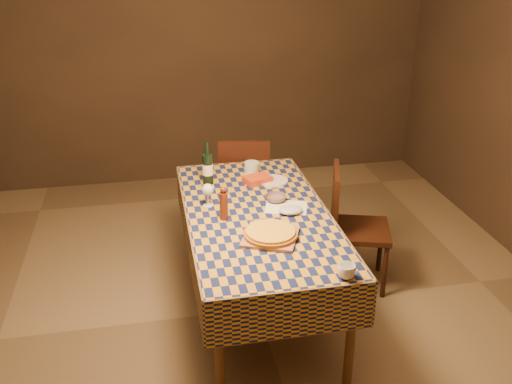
# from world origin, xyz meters

# --- Properties ---
(room) EXTENTS (5.00, 5.10, 2.70)m
(room) POSITION_xyz_m (0.00, 0.00, 1.35)
(room) COLOR brown
(room) RESTS_ON ground
(dining_table) EXTENTS (0.94, 1.84, 0.77)m
(dining_table) POSITION_xyz_m (0.00, 0.00, 0.69)
(dining_table) COLOR brown
(dining_table) RESTS_ON ground
(cutting_board) EXTENTS (0.42, 0.42, 0.02)m
(cutting_board) POSITION_xyz_m (0.01, -0.35, 0.78)
(cutting_board) COLOR #976447
(cutting_board) RESTS_ON dining_table
(pizza) EXTENTS (0.35, 0.35, 0.03)m
(pizza) POSITION_xyz_m (0.01, -0.35, 0.81)
(pizza) COLOR brown
(pizza) RESTS_ON cutting_board
(pepper_mill) EXTENTS (0.06, 0.06, 0.23)m
(pepper_mill) POSITION_xyz_m (-0.23, -0.04, 0.88)
(pepper_mill) COLOR #532113
(pepper_mill) RESTS_ON dining_table
(bowl) EXTENTS (0.18, 0.18, 0.04)m
(bowl) POSITION_xyz_m (0.16, 0.15, 0.79)
(bowl) COLOR #684F57
(bowl) RESTS_ON dining_table
(wine_glass) EXTENTS (0.08, 0.08, 0.16)m
(wine_glass) POSITION_xyz_m (-0.31, 0.17, 0.88)
(wine_glass) COLOR silver
(wine_glass) RESTS_ON dining_table
(wine_bottle) EXTENTS (0.10, 0.10, 0.32)m
(wine_bottle) POSITION_xyz_m (-0.26, 0.55, 0.89)
(wine_bottle) COLOR black
(wine_bottle) RESTS_ON dining_table
(deli_tub) EXTENTS (0.12, 0.12, 0.09)m
(deli_tub) POSITION_xyz_m (0.09, 0.67, 0.82)
(deli_tub) COLOR silver
(deli_tub) RESTS_ON dining_table
(takeout_container) EXTENTS (0.23, 0.19, 0.05)m
(takeout_container) POSITION_xyz_m (0.10, 0.49, 0.79)
(takeout_container) COLOR #B43817
(takeout_container) RESTS_ON dining_table
(white_plate) EXTENTS (0.23, 0.23, 0.01)m
(white_plate) POSITION_xyz_m (0.22, 0.49, 0.78)
(white_plate) COLOR silver
(white_plate) RESTS_ON dining_table
(tumbler) EXTENTS (0.12, 0.12, 0.08)m
(tumbler) POSITION_xyz_m (0.32, -0.85, 0.81)
(tumbler) COLOR white
(tumbler) RESTS_ON dining_table
(flour_patch) EXTENTS (0.33, 0.29, 0.00)m
(flour_patch) POSITION_xyz_m (0.21, 0.05, 0.77)
(flour_patch) COLOR white
(flour_patch) RESTS_ON dining_table
(flour_bag) EXTENTS (0.19, 0.17, 0.05)m
(flour_bag) POSITION_xyz_m (0.21, -0.05, 0.79)
(flour_bag) COLOR #A8B6D7
(flour_bag) RESTS_ON dining_table
(chair_far) EXTENTS (0.50, 0.50, 0.93)m
(chair_far) POSITION_xyz_m (0.10, 1.08, 0.52)
(chair_far) COLOR black
(chair_far) RESTS_ON ground
(chair_right) EXTENTS (0.53, 0.53, 0.93)m
(chair_right) POSITION_xyz_m (0.74, 0.22, 0.52)
(chair_right) COLOR black
(chair_right) RESTS_ON ground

